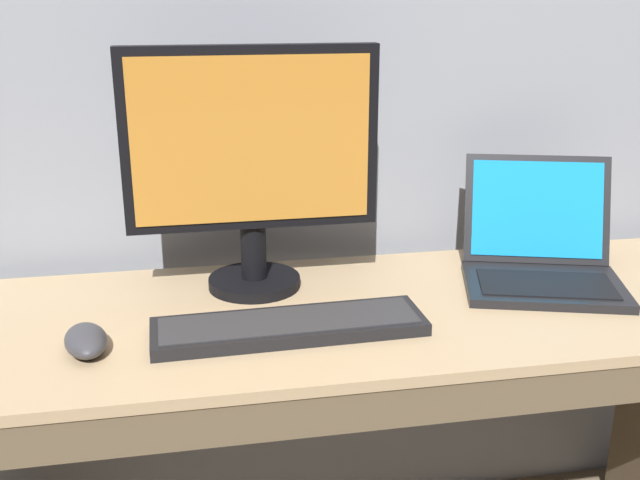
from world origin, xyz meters
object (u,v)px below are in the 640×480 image
object	(u,v)px
external_monitor	(252,159)
laptop_black	(542,261)
wired_keyboard	(289,326)
computer_mouse	(86,340)

from	to	relation	value
external_monitor	laptop_black	bearing A→B (deg)	-6.70
laptop_black	wired_keyboard	xyz separation A→B (m)	(-0.55, -0.14, -0.03)
external_monitor	computer_mouse	distance (m)	0.45
wired_keyboard	computer_mouse	distance (m)	0.34
external_monitor	wired_keyboard	distance (m)	0.33
wired_keyboard	computer_mouse	size ratio (longest dim) A/B	4.00
wired_keyboard	computer_mouse	world-z (taller)	computer_mouse
external_monitor	computer_mouse	bearing A→B (deg)	-144.20
laptop_black	computer_mouse	distance (m)	0.90
computer_mouse	laptop_black	bearing A→B (deg)	-1.96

